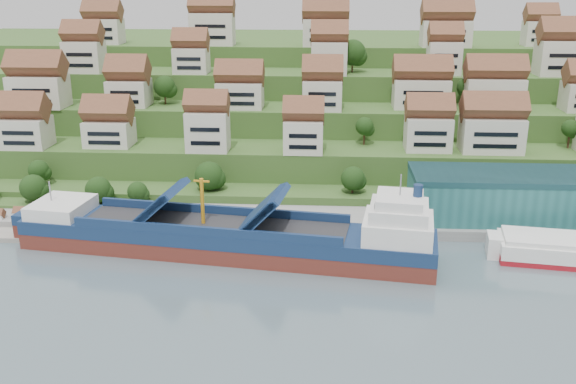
{
  "coord_description": "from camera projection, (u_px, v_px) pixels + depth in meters",
  "views": [
    {
      "loc": [
        3.35,
        -114.19,
        51.21
      ],
      "look_at": [
        -4.24,
        14.0,
        8.0
      ],
      "focal_mm": 40.0,
      "sensor_mm": 36.0,
      "label": 1
    }
  ],
  "objects": [
    {
      "name": "warehouse",
      "position": [
        554.0,
        196.0,
        135.43
      ],
      "size": [
        60.0,
        15.0,
        10.0
      ],
      "primitive_type": "cube",
      "color": "#266868",
      "rests_on": "quay"
    },
    {
      "name": "hillside",
      "position": [
        316.0,
        102.0,
        219.13
      ],
      "size": [
        260.0,
        128.0,
        31.0
      ],
      "color": "#2D4C1E",
      "rests_on": "ground"
    },
    {
      "name": "hillside_village",
      "position": [
        322.0,
        81.0,
        173.68
      ],
      "size": [
        156.52,
        63.19,
        29.69
      ],
      "color": "beige",
      "rests_on": "ground"
    },
    {
      "name": "quay",
      "position": [
        401.0,
        223.0,
        137.28
      ],
      "size": [
        180.0,
        14.0,
        2.2
      ],
      "primitive_type": "cube",
      "color": "gray",
      "rests_on": "ground"
    },
    {
      "name": "beach_huts",
      "position": [
        28.0,
        218.0,
        137.42
      ],
      "size": [
        14.4,
        3.7,
        2.2
      ],
      "color": "white",
      "rests_on": "pebble_beach"
    },
    {
      "name": "cargo_ship",
      "position": [
        236.0,
        238.0,
        123.7
      ],
      "size": [
        81.52,
        23.55,
        17.9
      ],
      "rotation": [
        0.0,
        0.0,
        -0.14
      ],
      "color": "maroon",
      "rests_on": "ground"
    },
    {
      "name": "ground",
      "position": [
        305.0,
        254.0,
        124.56
      ],
      "size": [
        300.0,
        300.0,
        0.0
      ],
      "primitive_type": "plane",
      "color": "slate",
      "rests_on": "ground"
    },
    {
      "name": "pebble_beach",
      "position": [
        40.0,
        223.0,
        139.0
      ],
      "size": [
        45.0,
        20.0,
        1.0
      ],
      "primitive_type": "cube",
      "color": "gray",
      "rests_on": "ground"
    },
    {
      "name": "flagpole",
      "position": [
        396.0,
        205.0,
        130.81
      ],
      "size": [
        1.28,
        0.16,
        8.0
      ],
      "color": "gray",
      "rests_on": "quay"
    },
    {
      "name": "second_ship",
      "position": [
        575.0,
        250.0,
        120.66
      ],
      "size": [
        27.53,
        13.44,
        7.66
      ],
      "rotation": [
        0.0,
        0.0,
        -0.14
      ],
      "color": "maroon",
      "rests_on": "ground"
    },
    {
      "name": "hillside_trees",
      "position": [
        241.0,
        125.0,
        160.81
      ],
      "size": [
        141.23,
        62.12,
        31.24
      ],
      "color": "#1F4015",
      "rests_on": "ground"
    }
  ]
}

